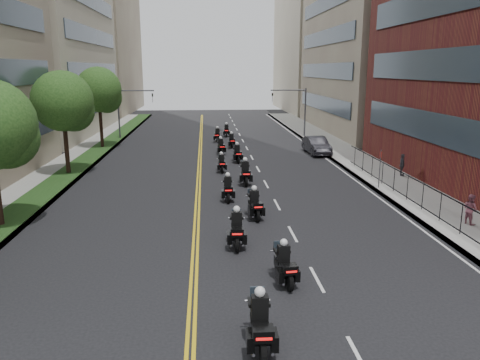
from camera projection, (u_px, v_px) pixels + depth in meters
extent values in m
cube|color=gray|center=(366.00, 166.00, 37.69)|extent=(4.00, 90.00, 0.15)
cube|color=gray|center=(62.00, 171.00, 35.96)|extent=(4.00, 90.00, 0.15)
cube|color=#1A3C16|center=(72.00, 170.00, 36.00)|extent=(2.00, 90.00, 0.04)
cube|color=#333F4C|center=(443.00, 138.00, 29.28)|extent=(0.12, 25.80, 1.80)
cube|color=#333F4C|center=(450.00, 73.00, 28.35)|extent=(0.12, 25.80, 1.80)
cube|color=#333F4C|center=(457.00, 3.00, 27.42)|extent=(0.12, 25.80, 1.80)
cube|color=#816D5E|center=(387.00, 8.00, 57.22)|extent=(15.00, 28.00, 30.00)
cube|color=#333F4C|center=(322.00, 103.00, 59.35)|extent=(0.12, 24.08, 1.80)
cube|color=#333F4C|center=(323.00, 71.00, 58.42)|extent=(0.12, 24.08, 1.80)
cube|color=#333F4C|center=(325.00, 37.00, 57.49)|extent=(0.12, 24.08, 1.80)
cube|color=#333F4C|center=(326.00, 3.00, 56.56)|extent=(0.12, 24.08, 1.80)
cube|color=#A39B84|center=(325.00, 40.00, 86.79)|extent=(15.00, 28.00, 26.00)
cube|color=#333F4C|center=(99.00, 104.00, 57.34)|extent=(0.12, 24.08, 1.80)
cube|color=#333F4C|center=(96.00, 71.00, 56.41)|extent=(0.12, 24.08, 1.80)
cube|color=#333F4C|center=(94.00, 36.00, 55.48)|extent=(0.12, 24.08, 1.80)
cube|color=#333F4C|center=(91.00, 1.00, 54.55)|extent=(0.12, 24.08, 1.80)
cube|color=#816D5E|center=(86.00, 39.00, 83.65)|extent=(16.00, 28.00, 26.00)
cube|color=black|center=(432.00, 189.00, 24.66)|extent=(0.05, 28.00, 0.05)
cube|color=black|center=(430.00, 212.00, 24.96)|extent=(0.05, 28.00, 0.05)
sphere|color=#1A4316|center=(7.00, 138.00, 22.82)|extent=(3.08, 3.08, 3.08)
cylinder|color=#311D16|center=(66.00, 141.00, 34.48)|extent=(0.32, 0.32, 5.11)
sphere|color=#1A4316|center=(62.00, 101.00, 33.80)|extent=(4.40, 4.40, 4.40)
sphere|color=#1A4316|center=(73.00, 111.00, 34.40)|extent=(3.08, 3.08, 3.08)
cylinder|color=#311D16|center=(101.00, 121.00, 46.08)|extent=(0.32, 0.32, 5.39)
sphere|color=#1A4316|center=(99.00, 90.00, 45.37)|extent=(4.40, 4.40, 4.40)
sphere|color=#1A4316|center=(106.00, 97.00, 45.98)|extent=(3.08, 3.08, 3.08)
cylinder|color=#3F3F44|center=(305.00, 113.00, 53.44)|extent=(0.18, 0.18, 5.60)
cylinder|color=#3F3F44|center=(288.00, 90.00, 52.69)|extent=(4.00, 0.14, 0.14)
imported|color=black|center=(272.00, 97.00, 52.75)|extent=(0.16, 0.20, 1.00)
cylinder|color=#3F3F44|center=(119.00, 114.00, 51.93)|extent=(0.18, 0.18, 5.60)
cylinder|color=#3F3F44|center=(136.00, 91.00, 51.47)|extent=(4.00, 0.14, 0.14)
imported|color=black|center=(153.00, 98.00, 51.78)|extent=(0.16, 0.20, 1.00)
cylinder|color=black|center=(263.00, 352.00, 12.51)|extent=(0.16, 0.74, 0.73)
cylinder|color=black|center=(257.00, 319.00, 14.19)|extent=(0.16, 0.74, 0.73)
cube|color=black|center=(260.00, 325.00, 13.28)|extent=(0.47, 1.46, 0.43)
cube|color=silver|center=(260.00, 332.00, 13.39)|extent=(0.42, 0.60, 0.32)
cube|color=black|center=(263.00, 333.00, 12.38)|extent=(0.57, 0.46, 0.35)
cube|color=red|center=(264.00, 339.00, 12.17)|extent=(0.43, 0.04, 0.08)
cube|color=black|center=(260.00, 307.00, 13.21)|extent=(0.48, 0.31, 0.67)
sphere|color=silver|center=(260.00, 292.00, 13.11)|extent=(0.31, 0.31, 0.31)
cylinder|color=black|center=(290.00, 282.00, 16.68)|extent=(0.21, 0.68, 0.67)
cylinder|color=black|center=(278.00, 264.00, 18.20)|extent=(0.21, 0.68, 0.67)
cube|color=black|center=(284.00, 266.00, 17.38)|extent=(0.56, 1.37, 0.40)
cube|color=silver|center=(283.00, 271.00, 17.48)|extent=(0.43, 0.58, 0.30)
cube|color=black|center=(290.00, 269.00, 16.56)|extent=(0.56, 0.47, 0.32)
cube|color=red|center=(292.00, 272.00, 16.37)|extent=(0.40, 0.07, 0.07)
cube|color=black|center=(284.00, 253.00, 17.31)|extent=(0.46, 0.32, 0.61)
sphere|color=silver|center=(284.00, 242.00, 17.22)|extent=(0.29, 0.29, 0.29)
cylinder|color=black|center=(237.00, 244.00, 20.22)|extent=(0.19, 0.74, 0.73)
cylinder|color=black|center=(236.00, 231.00, 21.90)|extent=(0.19, 0.74, 0.73)
cube|color=black|center=(237.00, 231.00, 20.99)|extent=(0.52, 1.48, 0.43)
cube|color=silver|center=(237.00, 236.00, 21.10)|extent=(0.44, 0.61, 0.32)
cube|color=black|center=(237.00, 232.00, 20.09)|extent=(0.58, 0.48, 0.35)
cube|color=red|center=(237.00, 234.00, 19.87)|extent=(0.43, 0.05, 0.08)
cube|color=black|center=(237.00, 219.00, 20.91)|extent=(0.49, 0.32, 0.67)
sphere|color=silver|center=(237.00, 209.00, 20.82)|extent=(0.31, 0.31, 0.31)
cylinder|color=black|center=(257.00, 216.00, 24.20)|extent=(0.21, 0.71, 0.70)
cylinder|color=black|center=(251.00, 207.00, 25.78)|extent=(0.21, 0.71, 0.70)
cube|color=black|center=(254.00, 206.00, 24.92)|extent=(0.57, 1.43, 0.41)
cube|color=silver|center=(254.00, 210.00, 25.03)|extent=(0.45, 0.60, 0.31)
cube|color=black|center=(258.00, 206.00, 24.08)|extent=(0.58, 0.48, 0.33)
cube|color=red|center=(258.00, 207.00, 23.87)|extent=(0.41, 0.07, 0.07)
cube|color=black|center=(254.00, 196.00, 24.85)|extent=(0.48, 0.33, 0.64)
sphere|color=silver|center=(254.00, 188.00, 24.76)|extent=(0.30, 0.30, 0.30)
cylinder|color=black|center=(228.00, 198.00, 27.58)|extent=(0.14, 0.68, 0.68)
cylinder|color=black|center=(227.00, 191.00, 29.13)|extent=(0.14, 0.68, 0.68)
cube|color=black|center=(228.00, 190.00, 28.29)|extent=(0.43, 1.35, 0.40)
cube|color=silver|center=(228.00, 193.00, 28.39)|extent=(0.38, 0.55, 0.30)
cube|color=black|center=(228.00, 189.00, 27.46)|extent=(0.52, 0.42, 0.32)
cube|color=red|center=(229.00, 190.00, 27.26)|extent=(0.40, 0.03, 0.07)
cube|color=black|center=(228.00, 181.00, 28.22)|extent=(0.44, 0.28, 0.62)
sphere|color=silver|center=(228.00, 175.00, 28.14)|extent=(0.29, 0.29, 0.29)
cylinder|color=black|center=(246.00, 181.00, 31.42)|extent=(0.16, 0.75, 0.75)
cylinder|color=black|center=(244.00, 176.00, 33.13)|extent=(0.16, 0.75, 0.75)
cube|color=black|center=(245.00, 174.00, 32.21)|extent=(0.47, 1.49, 0.44)
cube|color=silver|center=(245.00, 177.00, 32.32)|extent=(0.42, 0.61, 0.33)
cube|color=black|center=(246.00, 173.00, 31.29)|extent=(0.58, 0.47, 0.35)
cube|color=red|center=(247.00, 174.00, 31.07)|extent=(0.44, 0.04, 0.08)
cube|color=black|center=(245.00, 166.00, 32.13)|extent=(0.49, 0.31, 0.68)
sphere|color=silver|center=(245.00, 159.00, 32.04)|extent=(0.32, 0.32, 0.32)
cylinder|color=black|center=(222.00, 169.00, 35.44)|extent=(0.15, 0.63, 0.62)
cylinder|color=black|center=(221.00, 166.00, 36.86)|extent=(0.15, 0.63, 0.62)
cube|color=black|center=(221.00, 164.00, 36.09)|extent=(0.43, 1.25, 0.37)
cube|color=silver|center=(221.00, 167.00, 36.19)|extent=(0.37, 0.52, 0.28)
cube|color=black|center=(222.00, 163.00, 35.33)|extent=(0.49, 0.40, 0.29)
cube|color=red|center=(222.00, 164.00, 35.15)|extent=(0.37, 0.04, 0.06)
cube|color=black|center=(221.00, 158.00, 36.03)|extent=(0.41, 0.27, 0.57)
sphere|color=silver|center=(221.00, 153.00, 35.95)|extent=(0.27, 0.27, 0.27)
cylinder|color=black|center=(238.00, 160.00, 39.07)|extent=(0.19, 0.70, 0.69)
cylinder|color=black|center=(236.00, 156.00, 40.64)|extent=(0.19, 0.70, 0.69)
cube|color=black|center=(237.00, 155.00, 39.79)|extent=(0.52, 1.40, 0.41)
cube|color=silver|center=(237.00, 157.00, 39.90)|extent=(0.42, 0.59, 0.31)
cube|color=black|center=(238.00, 153.00, 38.95)|extent=(0.56, 0.46, 0.33)
cube|color=red|center=(239.00, 154.00, 38.75)|extent=(0.41, 0.06, 0.07)
cube|color=black|center=(237.00, 149.00, 39.72)|extent=(0.47, 0.32, 0.63)
sphere|color=silver|center=(237.00, 144.00, 39.63)|extent=(0.30, 0.30, 0.30)
cylinder|color=black|center=(222.00, 152.00, 42.77)|extent=(0.21, 0.68, 0.67)
cylinder|color=black|center=(219.00, 149.00, 44.28)|extent=(0.21, 0.68, 0.67)
cube|color=black|center=(221.00, 148.00, 43.46)|extent=(0.56, 1.37, 0.40)
cube|color=silver|center=(221.00, 150.00, 43.56)|extent=(0.44, 0.58, 0.30)
cube|color=black|center=(222.00, 146.00, 42.65)|extent=(0.56, 0.47, 0.32)
cube|color=red|center=(222.00, 147.00, 42.45)|extent=(0.40, 0.07, 0.07)
cube|color=black|center=(221.00, 142.00, 43.39)|extent=(0.46, 0.32, 0.61)
sphere|color=silver|center=(220.00, 138.00, 43.30)|extent=(0.29, 0.29, 0.29)
cylinder|color=black|center=(232.00, 146.00, 46.34)|extent=(0.16, 0.66, 0.66)
cylinder|color=black|center=(231.00, 143.00, 47.84)|extent=(0.16, 0.66, 0.66)
cube|color=black|center=(232.00, 142.00, 47.02)|extent=(0.46, 1.32, 0.39)
cube|color=silver|center=(232.00, 144.00, 47.12)|extent=(0.39, 0.55, 0.29)
cube|color=black|center=(232.00, 141.00, 46.22)|extent=(0.52, 0.43, 0.31)
cube|color=red|center=(233.00, 141.00, 46.03)|extent=(0.39, 0.05, 0.07)
cube|color=black|center=(231.00, 137.00, 46.96)|extent=(0.44, 0.29, 0.60)
sphere|color=silver|center=(231.00, 133.00, 46.87)|extent=(0.28, 0.28, 0.28)
cylinder|color=black|center=(217.00, 140.00, 50.12)|extent=(0.19, 0.69, 0.68)
cylinder|color=black|center=(218.00, 138.00, 51.67)|extent=(0.19, 0.69, 0.68)
cube|color=black|center=(218.00, 136.00, 50.83)|extent=(0.52, 1.38, 0.40)
cube|color=silver|center=(218.00, 138.00, 50.93)|extent=(0.42, 0.58, 0.30)
cube|color=black|center=(217.00, 135.00, 50.00)|extent=(0.55, 0.46, 0.32)
cube|color=red|center=(217.00, 135.00, 49.80)|extent=(0.40, 0.06, 0.07)
cube|color=black|center=(217.00, 131.00, 50.76)|extent=(0.46, 0.31, 0.62)
sphere|color=silver|center=(217.00, 128.00, 50.68)|extent=(0.29, 0.29, 0.29)
cylinder|color=black|center=(226.00, 135.00, 54.04)|extent=(0.17, 0.67, 0.67)
cylinder|color=black|center=(227.00, 133.00, 55.56)|extent=(0.17, 0.67, 0.67)
cube|color=black|center=(226.00, 131.00, 54.74)|extent=(0.47, 1.34, 0.39)
cube|color=silver|center=(227.00, 133.00, 54.84)|extent=(0.40, 0.56, 0.29)
cube|color=black|center=(226.00, 130.00, 53.92)|extent=(0.53, 0.44, 0.31)
cube|color=red|center=(226.00, 131.00, 53.72)|extent=(0.39, 0.05, 0.07)
cube|color=black|center=(226.00, 127.00, 54.67)|extent=(0.44, 0.29, 0.61)
sphere|color=silver|center=(226.00, 124.00, 54.58)|extent=(0.28, 0.28, 0.28)
imported|color=black|center=(317.00, 145.00, 43.53)|extent=(1.90, 4.92, 1.60)
imported|color=#914F5E|center=(470.00, 209.00, 23.39)|extent=(0.79, 0.89, 1.53)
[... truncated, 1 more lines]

